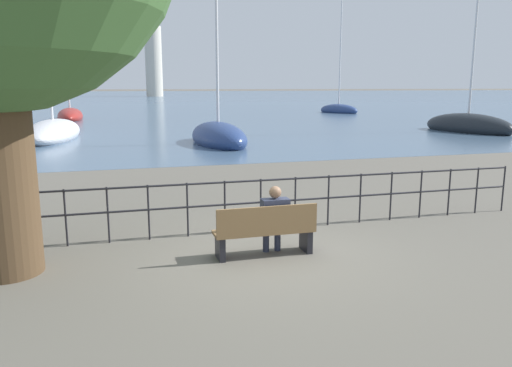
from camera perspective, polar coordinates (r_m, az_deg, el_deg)
The scene contains 11 objects.
ground_plane at distance 8.64m, azimuth 0.92°, elevation -8.14°, with size 1000.00×1000.00×0.00m, color #605B51.
harbor_water at distance 167.79m, azimuth -15.38°, elevation 9.69°, with size 600.00×300.00×0.01m.
park_bench at distance 8.45m, azimuth 1.05°, elevation -5.52°, with size 1.73×0.45×0.90m.
seated_person_left at distance 8.51m, azimuth 2.12°, elevation -3.79°, with size 0.47×0.35×1.20m.
promenade_railing at distance 9.77m, azimuth -1.50°, elevation -1.63°, with size 12.42×0.04×1.05m.
sailboat_0 at distance 34.51m, azimuth 23.04°, elevation 6.07°, with size 3.49×6.83×10.60m.
sailboat_1 at distance 46.98m, azimuth -20.46°, elevation 7.27°, with size 2.52×7.96×8.41m.
sailboat_2 at distance 55.53m, azimuth 9.43°, elevation 8.35°, with size 3.68×5.45×12.57m.
sailboat_3 at distance 30.18m, azimuth -22.14°, elevation 5.42°, with size 3.12×9.03×7.73m.
sailboat_4 at distance 25.01m, azimuth -4.34°, elevation 5.35°, with size 2.70×6.27×11.84m.
harbor_lighthouse at distance 147.28m, azimuth -11.64°, elevation 13.97°, with size 4.69×4.69×23.46m.
Camera 1 is at (-2.38, -7.80, 2.84)m, focal length 35.00 mm.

